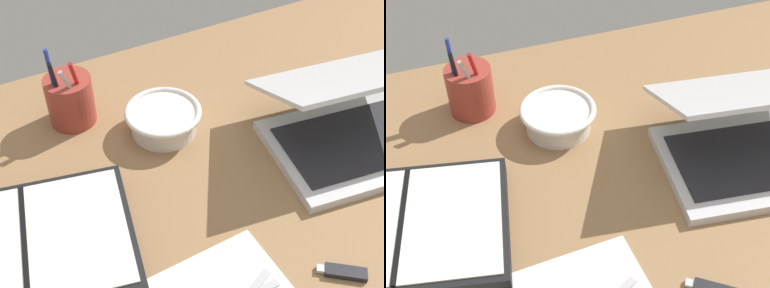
{
  "view_description": "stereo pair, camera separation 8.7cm",
  "coord_description": "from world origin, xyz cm",
  "views": [
    {
      "loc": [
        -30.66,
        -46.18,
        69.52
      ],
      "look_at": [
        -1.77,
        9.72,
        9.0
      ],
      "focal_mm": 50.0,
      "sensor_mm": 36.0,
      "label": 1
    },
    {
      "loc": [
        -22.66,
        -49.63,
        69.52
      ],
      "look_at": [
        -1.77,
        9.72,
        9.0
      ],
      "focal_mm": 50.0,
      "sensor_mm": 36.0,
      "label": 2
    }
  ],
  "objects": [
    {
      "name": "usb_drive",
      "position": [
        8.63,
        -18.23,
        2.5
      ],
      "size": [
        6.72,
        5.61,
        1.0
      ],
      "rotation": [
        0.0,
        0.0,
        0.93
      ],
      "color": "black",
      "rests_on": "desk_top"
    },
    {
      "name": "planner",
      "position": [
        -31.2,
        5.48,
        4.0
      ],
      "size": [
        35.67,
        29.63,
        4.18
      ],
      "rotation": [
        0.0,
        0.0,
        -0.2
      ],
      "color": "black",
      "rests_on": "desk_top"
    },
    {
      "name": "pen_cup",
      "position": [
        -15.37,
        32.6,
        6.9
      ],
      "size": [
        8.74,
        8.74,
        16.51
      ],
      "color": "#9E382D",
      "rests_on": "desk_top"
    },
    {
      "name": "desk_top",
      "position": [
        0.0,
        0.0,
        1.0
      ],
      "size": [
        140.0,
        100.0,
        2.0
      ],
      "primitive_type": "cube",
      "color": "#936D47",
      "rests_on": "ground"
    },
    {
      "name": "bowl",
      "position": [
        -1.4,
        21.9,
        4.82
      ],
      "size": [
        14.16,
        14.16,
        5.05
      ],
      "color": "silver",
      "rests_on": "desk_top"
    },
    {
      "name": "laptop",
      "position": [
        27.56,
        3.93,
        6.74
      ],
      "size": [
        33.63,
        31.02,
        16.7
      ],
      "rotation": [
        0.0,
        0.0,
        -0.13
      ],
      "color": "silver",
      "rests_on": "desk_top"
    }
  ]
}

